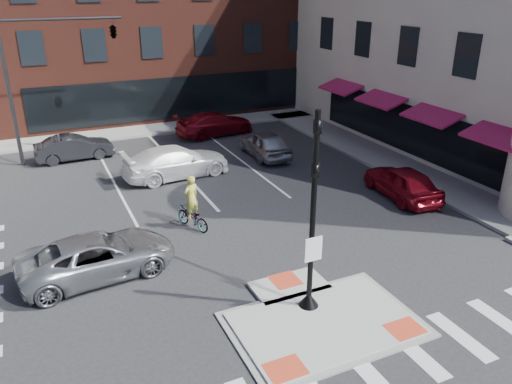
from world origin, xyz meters
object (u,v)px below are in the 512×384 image
red_sedan (402,182)px  cyclist (192,211)px  bg_car_silver (264,144)px  bg_car_red (215,124)px  silver_suv (98,256)px  white_pickup (176,162)px  bg_car_dark (74,148)px

red_sedan → cyclist: (-9.66, 1.00, 0.01)m
red_sedan → bg_car_silver: size_ratio=1.00×
red_sedan → bg_car_silver: 8.54m
bg_car_red → cyclist: 13.31m
bg_car_red → cyclist: cyclist is taller
silver_suv → white_pickup: white_pickup is taller
white_pickup → bg_car_red: (4.38, 6.25, -0.05)m
silver_suv → white_pickup: bearing=-38.2°
red_sedan → bg_car_dark: (-12.95, 11.80, -0.06)m
bg_car_silver → cyclist: cyclist is taller
bg_car_dark → bg_car_silver: bearing=-113.8°
red_sedan → bg_car_dark: bearing=-37.2°
bg_car_red → cyclist: (-5.47, -12.14, 0.01)m
cyclist → bg_car_dark: bearing=-95.5°
bg_car_dark → cyclist: cyclist is taller
white_pickup → bg_car_dark: white_pickup is taller
bg_car_silver → white_pickup: bearing=11.8°
red_sedan → white_pickup: white_pickup is taller
white_pickup → red_sedan: bearing=-134.1°
bg_car_dark → silver_suv: bearing=175.0°
red_sedan → bg_car_silver: bearing=-63.2°
red_sedan → white_pickup: (-8.57, 6.88, 0.04)m
silver_suv → bg_car_silver: bg_car_silver is taller
bg_car_red → cyclist: bearing=148.1°
silver_suv → red_sedan: bearing=-91.5°
silver_suv → bg_car_dark: silver_suv is taller
white_pickup → cyclist: bearing=164.2°
bg_car_silver → silver_suv: bearing=41.4°
silver_suv → cyclist: bearing=-68.7°
white_pickup → bg_car_silver: white_pickup is taller
white_pickup → cyclist: 5.98m
bg_car_silver → cyclist: 9.50m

